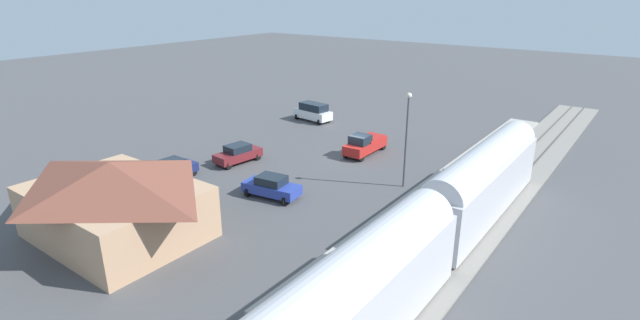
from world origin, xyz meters
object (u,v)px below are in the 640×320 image
object	(u,v)px
passenger_train	(349,302)
sedan_navy	(171,170)
sedan_maroon	(238,154)
sedan_blue	(272,186)
light_pole_near_platform	(407,129)
suv_white	(313,112)
station_building	(115,199)
pedestrian_on_platform	(443,177)
pickup_red	(365,144)

from	to	relation	value
passenger_train	sedan_navy	world-z (taller)	passenger_train
sedan_maroon	sedan_blue	bearing A→B (deg)	152.80
sedan_maroon	light_pole_near_platform	distance (m)	16.06
sedan_navy	suv_white	world-z (taller)	suv_white
station_building	suv_white	xyz separation A→B (m)	(7.21, -30.52, -1.51)
sedan_maroon	suv_white	bearing A→B (deg)	-78.11
sedan_blue	station_building	bearing A→B (deg)	69.63
station_building	sedan_navy	size ratio (longest dim) A/B	2.54
pedestrian_on_platform	sedan_navy	distance (m)	22.53
station_building	passenger_train	bearing A→B (deg)	179.15
station_building	pedestrian_on_platform	world-z (taller)	station_building
sedan_maroon	station_building	bearing A→B (deg)	104.81
sedan_maroon	light_pole_near_platform	xyz separation A→B (m)	(-15.03, -3.99, 4.02)
passenger_train	sedan_blue	world-z (taller)	passenger_train
pedestrian_on_platform	suv_white	distance (m)	24.22
sedan_maroon	passenger_train	bearing A→B (deg)	145.93
light_pole_near_platform	station_building	bearing A→B (deg)	58.79
station_building	pickup_red	world-z (taller)	station_building
passenger_train	light_pole_near_platform	distance (m)	20.05
suv_white	pickup_red	size ratio (longest dim) A/B	0.94
sedan_navy	pedestrian_on_platform	bearing A→B (deg)	-150.56
pedestrian_on_platform	sedan_navy	bearing A→B (deg)	29.44
passenger_train	light_pole_near_platform	size ratio (longest dim) A/B	6.54
pedestrian_on_platform	pickup_red	xyz separation A→B (m)	(9.83, -4.36, -0.25)
pickup_red	passenger_train	bearing A→B (deg)	119.70
passenger_train	station_building	distance (m)	18.00
suv_white	pickup_red	distance (m)	13.51
pedestrian_on_platform	sedan_maroon	bearing A→B (deg)	14.65
passenger_train	station_building	world-z (taller)	passenger_train
pedestrian_on_platform	sedan_blue	bearing A→B (deg)	40.14
station_building	sedan_navy	world-z (taller)	station_building
sedan_navy	light_pole_near_platform	xyz separation A→B (m)	(-16.60, -10.34, 4.02)
passenger_train	sedan_blue	bearing A→B (deg)	-37.43
passenger_train	sedan_maroon	bearing A→B (deg)	-34.07
suv_white	sedan_blue	bearing A→B (deg)	119.06
sedan_blue	light_pole_near_platform	world-z (taller)	light_pole_near_platform
sedan_blue	light_pole_near_platform	distance (m)	11.52
sedan_navy	light_pole_near_platform	size ratio (longest dim) A/B	0.58
pickup_red	light_pole_near_platform	world-z (taller)	light_pole_near_platform
sedan_navy	pickup_red	size ratio (longest dim) A/B	0.84
sedan_navy	pickup_red	distance (m)	18.28
station_building	sedan_maroon	size ratio (longest dim) A/B	2.46
sedan_blue	pickup_red	bearing A→B (deg)	-92.13
station_building	light_pole_near_platform	size ratio (longest dim) A/B	1.48
station_building	suv_white	bearing A→B (deg)	-76.71
sedan_maroon	light_pole_near_platform	bearing A→B (deg)	-165.14
station_building	sedan_maroon	bearing A→B (deg)	-75.19
pedestrian_on_platform	light_pole_near_platform	bearing A→B (deg)	13.61
station_building	sedan_blue	bearing A→B (deg)	-110.37
sedan_maroon	suv_white	size ratio (longest dim) A/B	0.92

